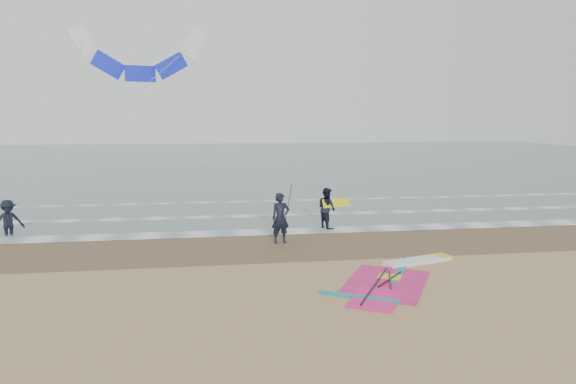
{
  "coord_description": "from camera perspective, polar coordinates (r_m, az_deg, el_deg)",
  "views": [
    {
      "loc": [
        -3.56,
        -13.15,
        4.83
      ],
      "look_at": [
        -0.87,
        5.0,
        2.2
      ],
      "focal_mm": 32.0,
      "sensor_mm": 36.0,
      "label": 1
    }
  ],
  "objects": [
    {
      "name": "ground",
      "position": [
        14.45,
        6.45,
        -11.42
      ],
      "size": [
        120.0,
        120.0,
        0.0
      ],
      "primitive_type": "plane",
      "color": "tan",
      "rests_on": "ground"
    },
    {
      "name": "sea_water",
      "position": [
        61.44,
        -5.1,
        3.64
      ],
      "size": [
        120.0,
        80.0,
        0.02
      ],
      "primitive_type": "cube",
      "color": "#47605E",
      "rests_on": "ground"
    },
    {
      "name": "wet_sand_band",
      "position": [
        20.07,
        2.04,
        -5.76
      ],
      "size": [
        120.0,
        5.0,
        0.01
      ],
      "primitive_type": "cube",
      "color": "brown",
      "rests_on": "ground"
    },
    {
      "name": "foam_waterline",
      "position": [
        24.34,
        0.14,
        -3.22
      ],
      "size": [
        120.0,
        9.15,
        0.02
      ],
      "color": "white",
      "rests_on": "ground"
    },
    {
      "name": "windsurf_rig",
      "position": [
        16.27,
        11.98,
        -9.17
      ],
      "size": [
        5.32,
        5.04,
        0.13
      ],
      "color": "white",
      "rests_on": "ground"
    },
    {
      "name": "person_standing",
      "position": [
        20.01,
        -0.83,
        -2.91
      ],
      "size": [
        0.79,
        0.59,
        1.98
      ],
      "primitive_type": "imported",
      "rotation": [
        0.0,
        0.0,
        0.17
      ],
      "color": "black",
      "rests_on": "ground"
    },
    {
      "name": "person_walking",
      "position": [
        22.7,
        4.32,
        -1.8
      ],
      "size": [
        0.99,
        1.09,
        1.82
      ],
      "primitive_type": "imported",
      "rotation": [
        0.0,
        0.0,
        1.99
      ],
      "color": "black",
      "rests_on": "ground"
    },
    {
      "name": "person_wading",
      "position": [
        24.31,
        -28.7,
        -2.11
      ],
      "size": [
        1.37,
        1.17,
        1.84
      ],
      "primitive_type": "imported",
      "rotation": [
        0.0,
        0.0,
        0.5
      ],
      "color": "black",
      "rests_on": "ground"
    },
    {
      "name": "held_pole",
      "position": [
        19.96,
        0.02,
        -1.58
      ],
      "size": [
        0.17,
        0.86,
        1.82
      ],
      "color": "black",
      "rests_on": "ground"
    },
    {
      "name": "carried_kiteboard",
      "position": [
        22.65,
        5.37,
        -1.21
      ],
      "size": [
        1.3,
        0.51,
        0.39
      ],
      "color": "yellow",
      "rests_on": "ground"
    },
    {
      "name": "surf_kite",
      "position": [
        27.36,
        -16.21,
        14.08
      ],
      "size": [
        8.36,
        4.85,
        8.19
      ],
      "color": "white",
      "rests_on": "ground"
    }
  ]
}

